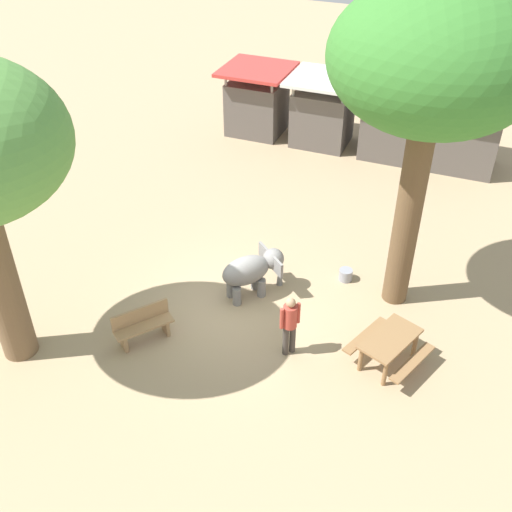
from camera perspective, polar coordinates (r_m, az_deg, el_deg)
name	(u,v)px	position (r m, az deg, el deg)	size (l,w,h in m)	color
ground_plane	(237,310)	(15.47, -1.82, -5.05)	(60.00, 60.00, 0.00)	tan
elephant	(252,270)	(15.48, -0.35, -1.32)	(1.59, 1.65, 1.21)	slate
person_handler	(290,322)	(13.76, 3.17, -6.13)	(0.37, 0.40, 1.62)	#3F3833
shade_tree_secondary	(434,64)	(13.30, 16.27, 16.76)	(4.41, 4.04, 7.76)	brown
wooden_bench	(143,324)	(14.63, -10.51, -6.24)	(1.17, 1.36, 0.88)	#9E7A51
picnic_table_near	(389,344)	(14.06, 12.32, -8.01)	(1.93, 1.94, 0.78)	olive
market_stall_red	(257,104)	(23.94, 0.09, 14.02)	(2.50, 2.50, 2.52)	#59514C
market_stall_white	(323,114)	(23.18, 6.22, 13.03)	(2.50, 2.50, 2.52)	#59514C
market_stall_blue	(393,125)	(22.69, 12.64, 11.83)	(2.50, 2.50, 2.52)	#59514C
market_stall_green	(469,137)	(22.49, 19.20, 10.45)	(2.50, 2.50, 2.52)	#59514C
feed_bucket	(346,275)	(16.49, 8.35, -1.74)	(0.36, 0.36, 0.32)	gray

